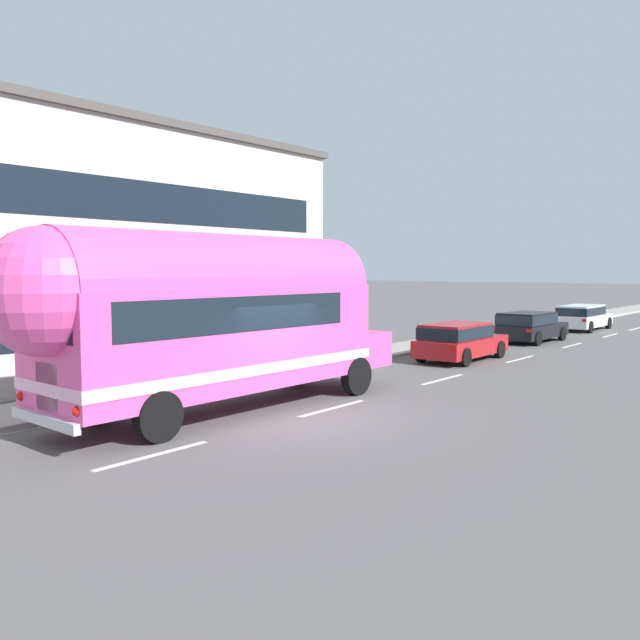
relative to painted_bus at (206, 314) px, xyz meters
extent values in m
plane|color=#565454|center=(1.80, 1.01, -2.30)|extent=(300.00, 300.00, 0.00)
cube|color=silver|center=(1.80, -2.79, -2.30)|extent=(0.14, 2.40, 0.01)
cube|color=silver|center=(1.80, 2.32, -2.30)|extent=(0.14, 2.40, 0.01)
cube|color=silver|center=(1.80, 7.64, -2.30)|extent=(0.14, 2.40, 0.01)
cube|color=silver|center=(1.80, 13.40, -2.30)|extent=(0.14, 2.40, 0.01)
cube|color=silver|center=(1.80, 19.09, -2.30)|extent=(0.14, 2.40, 0.01)
cube|color=silver|center=(1.80, 24.62, -2.30)|extent=(0.14, 2.40, 0.01)
cube|color=silver|center=(1.80, 29.32, -2.30)|extent=(0.14, 2.40, 0.01)
cube|color=silver|center=(-1.77, 13.01, -2.30)|extent=(0.12, 80.00, 0.01)
cube|color=gray|center=(-2.89, 11.01, -2.23)|extent=(2.24, 90.00, 0.15)
cube|color=beige|center=(-9.24, 2.09, 1.50)|extent=(8.45, 16.25, 7.60)
cube|color=#4C4742|center=(-9.24, 2.09, 5.42)|extent=(8.75, 16.55, 0.24)
cube|color=black|center=(-5.03, 2.09, -0.50)|extent=(0.08, 14.25, 1.20)
cube|color=black|center=(-5.03, 2.09, 3.00)|extent=(0.08, 14.25, 1.20)
cube|color=#EA4C9E|center=(0.01, 0.35, -0.55)|extent=(2.63, 8.26, 2.30)
cylinder|color=#EA4C9E|center=(0.01, 0.35, 0.60)|extent=(2.57, 8.16, 2.45)
sphere|color=#EA4C9E|center=(-0.06, -3.71, 0.60)|extent=(2.40, 2.40, 2.40)
cube|color=#EA4C9E|center=(0.08, 5.11, -1.23)|extent=(2.28, 1.33, 0.95)
cube|color=#F4B2D6|center=(0.01, 0.35, -1.20)|extent=(2.67, 8.30, 0.24)
cube|color=black|center=(0.00, 0.05, 0.05)|extent=(2.63, 6.46, 0.76)
cube|color=black|center=(-0.06, -3.72, 0.10)|extent=(2.00, 0.11, 0.84)
cube|color=#F4B2D6|center=(-0.06, -3.73, -1.15)|extent=(0.80, 0.07, 0.90)
cube|color=silver|center=(-0.06, -3.82, -1.75)|extent=(2.34, 0.18, 0.20)
sphere|color=red|center=(-1.11, -3.72, -1.45)|extent=(0.20, 0.20, 0.20)
sphere|color=red|center=(0.99, -3.76, -1.45)|extent=(0.20, 0.20, 0.20)
cube|color=black|center=(0.07, 4.51, 0.10)|extent=(2.14, 0.13, 0.96)
cube|color=silver|center=(0.09, 5.80, -1.35)|extent=(0.90, 0.11, 0.56)
cylinder|color=black|center=(-1.11, 4.08, -1.80)|extent=(0.28, 1.00, 1.00)
cylinder|color=black|center=(1.23, 4.04, -1.80)|extent=(0.28, 1.00, 1.00)
cylinder|color=black|center=(-1.20, -2.14, -1.80)|extent=(0.28, 1.00, 1.00)
cylinder|color=black|center=(1.14, -2.18, -1.80)|extent=(0.28, 1.00, 1.00)
cube|color=#A5191E|center=(0.24, 11.82, -1.78)|extent=(1.84, 4.29, 0.60)
cube|color=#A5191E|center=(0.25, 11.34, -1.21)|extent=(1.62, 2.84, 0.55)
cube|color=black|center=(0.25, 11.34, -1.24)|extent=(1.68, 2.88, 0.43)
cube|color=red|center=(-0.49, 9.66, -1.60)|extent=(0.20, 0.04, 0.14)
cube|color=red|center=(1.04, 9.69, -1.60)|extent=(0.20, 0.04, 0.14)
cylinder|color=black|center=(-0.63, 13.23, -1.98)|extent=(0.21, 0.64, 0.64)
cylinder|color=black|center=(1.06, 13.26, -1.98)|extent=(0.21, 0.64, 0.64)
cylinder|color=black|center=(-0.58, 10.37, -1.98)|extent=(0.21, 0.64, 0.64)
cylinder|color=black|center=(1.11, 10.40, -1.98)|extent=(0.21, 0.64, 0.64)
cube|color=black|center=(-0.18, 19.35, -1.78)|extent=(1.96, 4.31, 0.60)
cube|color=black|center=(-0.19, 18.88, -1.21)|extent=(1.73, 2.85, 0.55)
cube|color=black|center=(-0.19, 18.88, -1.24)|extent=(1.79, 2.90, 0.43)
cube|color=red|center=(-1.04, 17.22, -1.60)|extent=(0.20, 0.04, 0.14)
cube|color=red|center=(0.59, 17.19, -1.60)|extent=(0.20, 0.04, 0.14)
cylinder|color=black|center=(-1.05, 20.81, -1.98)|extent=(0.21, 0.64, 0.64)
cylinder|color=black|center=(0.74, 20.77, -1.98)|extent=(0.21, 0.64, 0.64)
cylinder|color=black|center=(-1.11, 17.93, -1.98)|extent=(0.21, 0.64, 0.64)
cylinder|color=black|center=(0.69, 17.90, -1.98)|extent=(0.21, 0.64, 0.64)
cube|color=white|center=(-0.23, 26.86, -1.78)|extent=(1.82, 4.80, 0.60)
cube|color=white|center=(-0.22, 26.39, -1.21)|extent=(1.60, 3.34, 0.55)
cube|color=black|center=(-0.22, 26.39, -1.24)|extent=(1.66, 3.39, 0.43)
cube|color=red|center=(-0.96, 24.46, -1.60)|extent=(0.20, 0.04, 0.14)
cube|color=red|center=(0.56, 24.47, -1.60)|extent=(0.20, 0.04, 0.14)
cylinder|color=black|center=(-1.09, 28.54, -1.98)|extent=(0.21, 0.64, 0.64)
cylinder|color=black|center=(0.59, 28.56, -1.98)|extent=(0.21, 0.64, 0.64)
cylinder|color=black|center=(-1.05, 25.16, -1.98)|extent=(0.21, 0.64, 0.64)
cylinder|color=black|center=(0.63, 25.19, -1.98)|extent=(0.21, 0.64, 0.64)
camera|label=1|loc=(11.33, -9.62, 1.00)|focal=36.55mm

